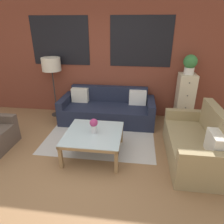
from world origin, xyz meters
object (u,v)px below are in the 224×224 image
object	(u,v)px
couch_dark	(108,110)
potted_plant	(190,63)
coffee_table	(94,136)
drawer_cabinet	(185,99)
settee_vintage	(196,144)
flower_vase	(94,125)
floor_lamp	(51,66)

from	to	relation	value
couch_dark	potted_plant	bearing A→B (deg)	6.51
coffee_table	drawer_cabinet	bearing A→B (deg)	41.08
settee_vintage	flower_vase	distance (m)	1.77
potted_plant	flower_vase	size ratio (longest dim) A/B	1.59
settee_vintage	couch_dark	bearing A→B (deg)	142.43
settee_vintage	drawer_cabinet	size ratio (longest dim) A/B	1.36
potted_plant	flower_vase	xyz separation A→B (m)	(-1.81, -1.58, -0.80)
flower_vase	settee_vintage	bearing A→B (deg)	1.72
coffee_table	flower_vase	xyz separation A→B (m)	(0.01, 0.00, 0.22)
floor_lamp	potted_plant	size ratio (longest dim) A/B	3.47
settee_vintage	coffee_table	xyz separation A→B (m)	(-1.76, -0.06, 0.06)
settee_vintage	potted_plant	bearing A→B (deg)	87.66
floor_lamp	drawer_cabinet	size ratio (longest dim) A/B	1.26
floor_lamp	couch_dark	bearing A→B (deg)	-6.98
settee_vintage	potted_plant	size ratio (longest dim) A/B	3.75
coffee_table	floor_lamp	distance (m)	2.22
floor_lamp	coffee_table	bearing A→B (deg)	-49.47
floor_lamp	flower_vase	xyz separation A→B (m)	(1.33, -1.55, -0.67)
coffee_table	flower_vase	distance (m)	0.22
coffee_table	drawer_cabinet	world-z (taller)	drawer_cabinet
potted_plant	couch_dark	bearing A→B (deg)	-173.49
drawer_cabinet	flower_vase	distance (m)	2.41
coffee_table	flower_vase	bearing A→B (deg)	23.84
floor_lamp	potted_plant	xyz separation A→B (m)	(3.15, 0.04, 0.13)
coffee_table	potted_plant	bearing A→B (deg)	41.08
couch_dark	drawer_cabinet	xyz separation A→B (m)	(1.79, 0.20, 0.30)
couch_dark	drawer_cabinet	distance (m)	1.82
floor_lamp	flower_vase	world-z (taller)	floor_lamp
settee_vintage	floor_lamp	bearing A→B (deg)	154.16
couch_dark	settee_vintage	size ratio (longest dim) A/B	1.39
floor_lamp	drawer_cabinet	distance (m)	3.22
coffee_table	drawer_cabinet	xyz separation A→B (m)	(1.82, 1.59, 0.20)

